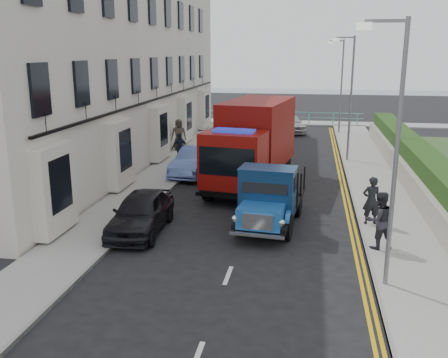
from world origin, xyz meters
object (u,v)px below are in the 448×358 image
at_px(bedford_lorry, 268,201).
at_px(pedestrian_east_near, 371,200).
at_px(lamp_far, 340,81).
at_px(red_lorry, 253,142).
at_px(lamp_mid, 349,91).
at_px(lamp_near, 392,142).
at_px(parked_car_front, 141,212).

relative_size(bedford_lorry, pedestrian_east_near, 2.83).
xyz_separation_m(lamp_far, red_lorry, (-4.65, -16.10, -1.90)).
relative_size(lamp_mid, red_lorry, 0.90).
height_order(lamp_near, pedestrian_east_near, lamp_near).
bearing_deg(pedestrian_east_near, lamp_far, -100.41).
distance_m(lamp_near, bedford_lorry, 5.99).
bearing_deg(parked_car_front, bedford_lorry, 10.13).
distance_m(lamp_near, lamp_mid, 16.00).
bearing_deg(lamp_mid, pedestrian_east_near, -88.85).
relative_size(red_lorry, pedestrian_east_near, 4.44).
height_order(lamp_mid, lamp_far, same).
relative_size(lamp_near, bedford_lorry, 1.41).
bearing_deg(pedestrian_east_near, lamp_mid, -99.87).
bearing_deg(lamp_far, bedford_lorry, -98.77).
xyz_separation_m(lamp_mid, parked_car_front, (-7.78, -13.00, -3.29)).
bearing_deg(bedford_lorry, lamp_near, -43.72).
xyz_separation_m(lamp_near, pedestrian_east_near, (0.22, 4.89, -3.00)).
relative_size(lamp_near, pedestrian_east_near, 3.98).
bearing_deg(parked_car_front, pedestrian_east_near, 11.04).
relative_size(lamp_far, pedestrian_east_near, 3.98).
relative_size(parked_car_front, pedestrian_east_near, 2.37).
relative_size(bedford_lorry, parked_car_front, 1.19).
bearing_deg(lamp_far, parked_car_front, -108.68).
distance_m(lamp_far, parked_car_front, 24.50).
distance_m(lamp_mid, lamp_far, 10.00).
relative_size(lamp_near, lamp_mid, 1.00).
xyz_separation_m(lamp_mid, red_lorry, (-4.65, -6.10, -1.90)).
height_order(lamp_mid, red_lorry, lamp_mid).
xyz_separation_m(lamp_near, parked_car_front, (-7.78, 3.00, -3.29)).
xyz_separation_m(lamp_near, lamp_far, (0.00, 26.00, 0.00)).
distance_m(lamp_near, lamp_far, 26.00).
bearing_deg(lamp_near, pedestrian_east_near, 87.39).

